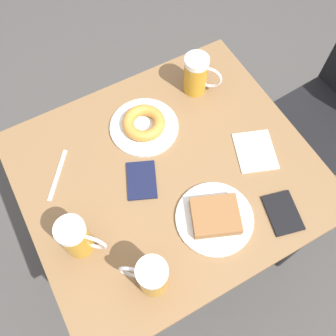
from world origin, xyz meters
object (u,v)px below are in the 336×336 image
Objects in this scene: beer_mug_left at (151,276)px; beer_mug_center at (197,75)px; plate_with_donut at (144,125)px; passport_near_edge at (283,213)px; passport_far_edge at (142,180)px; beer_mug_right at (76,237)px; napkin_folded at (255,151)px; fork at (58,175)px; plate_with_cake at (215,217)px.

beer_mug_left and beer_mug_center have the same top height.
plate_with_donut is 1.56× the size of beer_mug_center.
passport_far_edge is at bearing -133.11° from passport_near_edge.
beer_mug_left and beer_mug_right have the same top height.
beer_mug_left is 0.52m from napkin_folded.
beer_mug_right is at bearing -4.84° from fork.
fork is (0.08, -0.54, -0.07)m from beer_mug_center.
passport_near_edge is at bearing 88.42° from beer_mug_left.
beer_mug_left is at bearing -21.55° from passport_far_edge.
beer_mug_center is (-0.50, 0.43, 0.00)m from beer_mug_left.
plate_with_donut is at bearing 94.66° from fork.
beer_mug_right is at bearing -67.88° from passport_far_edge.
passport_near_edge is at bearing 66.14° from plate_with_cake.
beer_mug_right is at bearing -60.25° from beer_mug_center.
plate_with_cake is 0.39m from beer_mug_right.
beer_mug_center is (-0.44, 0.19, 0.06)m from plate_with_cake.
beer_mug_center reaches higher than fork.
beer_mug_right is 0.99× the size of fork.
napkin_folded is 0.62m from fork.
beer_mug_right reaches higher than plate_with_donut.
plate_with_cake is at bearing -24.11° from beer_mug_center.
plate_with_donut is 1.54× the size of fork.
beer_mug_left is (0.45, -0.21, 0.05)m from plate_with_donut.
napkin_folded is at bearing 77.08° from passport_far_edge.
beer_mug_center is 0.52m from passport_near_edge.
plate_with_donut is at bearing 150.39° from passport_far_edge.
plate_with_donut is 1.56× the size of passport_near_edge.
beer_mug_right is 0.60m from napkin_folded.
beer_mug_right is at bearing -145.56° from beer_mug_left.
beer_mug_right is 0.96× the size of passport_far_edge.
beer_mug_left is 0.99× the size of fork.
beer_mug_center is 0.65m from beer_mug_right.
beer_mug_left is 0.44m from fork.
beer_mug_right is at bearing -88.71° from napkin_folded.
fork is at bearing -165.86° from beer_mug_left.
plate_with_donut is 0.51m from passport_near_edge.
passport_near_edge is (0.21, -0.05, 0.00)m from napkin_folded.
passport_near_edge is at bearing 25.37° from plate_with_donut.
passport_far_edge is (-0.21, -0.13, -0.01)m from plate_with_cake.
passport_far_edge reaches higher than fork.
beer_mug_left is at bearing 14.14° from fork.
plate_with_cake is 0.26m from beer_mug_left.
beer_mug_center is at bearing 139.28° from beer_mug_left.
passport_far_edge is (0.17, -0.09, -0.02)m from plate_with_donut.
beer_mug_right is (-0.18, -0.13, 0.00)m from beer_mug_left.
passport_near_edge is at bearing -1.26° from beer_mug_center.
plate_with_cake reaches higher than napkin_folded.
beer_mug_center is 0.55m from fork.
passport_far_edge is (0.22, -0.32, -0.07)m from beer_mug_center.
beer_mug_left reaches higher than plate_with_donut.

